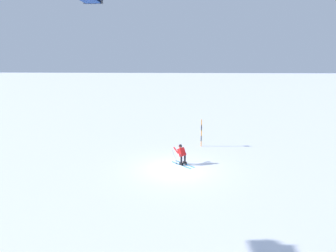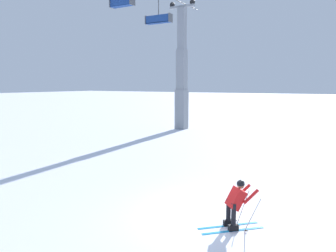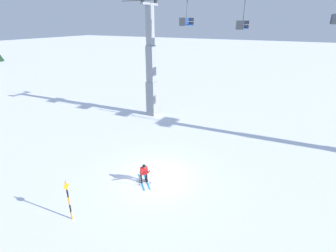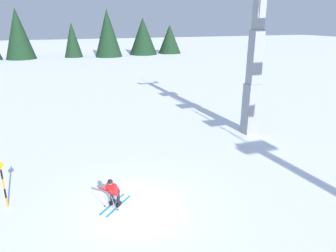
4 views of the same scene
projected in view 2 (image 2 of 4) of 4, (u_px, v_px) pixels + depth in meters
name	position (u px, v px, depth m)	size (l,w,h in m)	color
ground_plane	(210.00, 217.00, 9.71)	(260.00, 260.00, 0.00)	white
skier_carving_main	(236.00, 202.00, 8.86)	(1.55, 1.58, 1.46)	#198CCC
lift_tower_far	(182.00, 78.00, 28.12)	(0.91, 2.36, 10.91)	gray
chairlift_seat_middle	(121.00, 1.00, 20.48)	(0.61, 1.67, 1.99)	black
chairlift_seat_fourth	(158.00, 19.00, 24.27)	(0.61, 2.13, 2.35)	black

